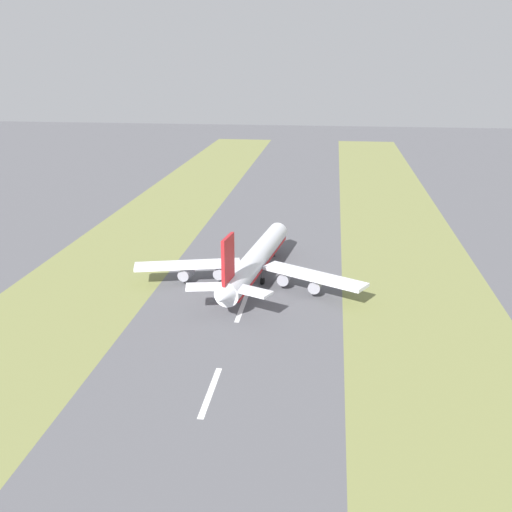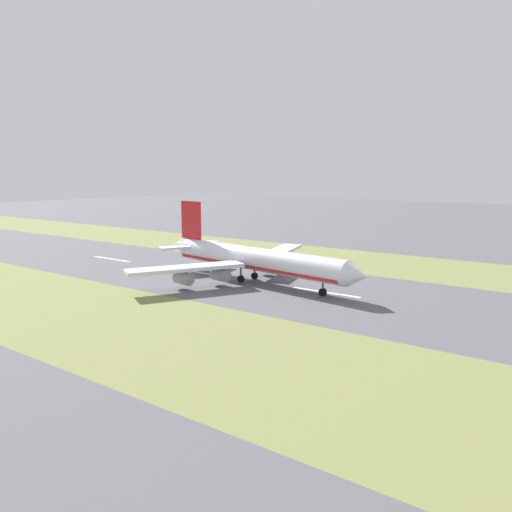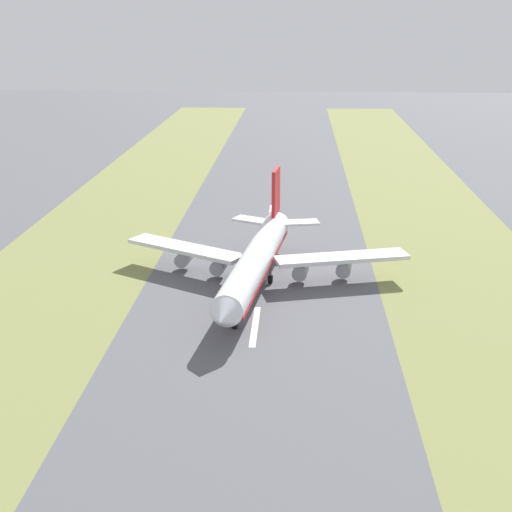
{
  "view_description": "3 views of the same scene",
  "coord_description": "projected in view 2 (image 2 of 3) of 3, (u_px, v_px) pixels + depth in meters",
  "views": [
    {
      "loc": [
        20.94,
        -150.62,
        59.84
      ],
      "look_at": [
        0.97,
        5.74,
        7.0
      ],
      "focal_mm": 42.0,
      "sensor_mm": 36.0,
      "label": 1
    },
    {
      "loc": [
        104.32,
        80.4,
        28.28
      ],
      "look_at": [
        0.97,
        5.74,
        7.0
      ],
      "focal_mm": 35.0,
      "sensor_mm": 36.0,
      "label": 2
    },
    {
      "loc": [
        -7.19,
        146.88,
        55.04
      ],
      "look_at": [
        0.97,
        5.74,
        7.0
      ],
      "focal_mm": 50.0,
      "sensor_mm": 36.0,
      "label": 3
    }
  ],
  "objects": [
    {
      "name": "airplane_main_jet",
      "position": [
        251.0,
        259.0,
        130.71
      ],
      "size": [
        63.61,
        67.15,
        20.2
      ],
      "color": "silver",
      "rests_on": "ground"
    },
    {
      "name": "grass_median_west",
      "position": [
        321.0,
        257.0,
        170.48
      ],
      "size": [
        40.0,
        600.0,
        0.01
      ],
      "primitive_type": "cube",
      "color": "olive",
      "rests_on": "ground"
    },
    {
      "name": "grass_median_east",
      "position": [
        102.0,
        318.0,
        98.52
      ],
      "size": [
        40.0,
        600.0,
        0.01
      ],
      "primitive_type": "cube",
      "color": "olive",
      "rests_on": "ground"
    },
    {
      "name": "centreline_dash_far",
      "position": [
        326.0,
        292.0,
        119.64
      ],
      "size": [
        1.2,
        18.0,
        0.01
      ],
      "primitive_type": "cube",
      "color": "silver",
      "rests_on": "ground"
    },
    {
      "name": "centreline_dash_mid",
      "position": [
        201.0,
        273.0,
        142.74
      ],
      "size": [
        1.2,
        18.0,
        0.01
      ],
      "primitive_type": "cube",
      "color": "silver",
      "rests_on": "ground"
    },
    {
      "name": "ground_plane",
      "position": [
        241.0,
        279.0,
        134.5
      ],
      "size": [
        800.0,
        800.0,
        0.0
      ],
      "primitive_type": "plane",
      "color": "#56565B"
    },
    {
      "name": "centreline_dash_near",
      "position": [
        112.0,
        259.0,
        165.84
      ],
      "size": [
        1.2,
        18.0,
        0.01
      ],
      "primitive_type": "cube",
      "color": "silver",
      "rests_on": "ground"
    }
  ]
}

